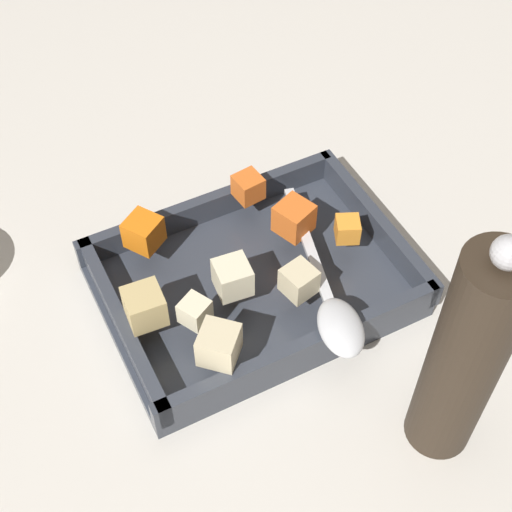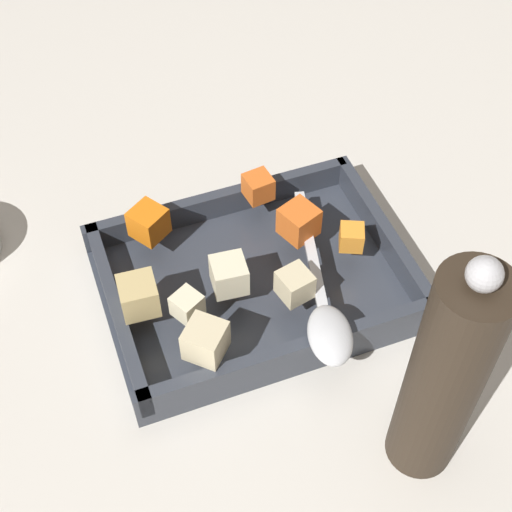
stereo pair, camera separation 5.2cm
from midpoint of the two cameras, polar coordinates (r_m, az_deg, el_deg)
ground_plane at (r=0.75m, az=1.97°, el=-3.47°), size 4.00×4.00×0.00m
baking_dish at (r=0.75m, az=2.00°, el=-2.07°), size 0.29×0.21×0.04m
carrot_chunk_heap_side at (r=0.74m, az=-6.24°, el=2.48°), size 0.04×0.04×0.03m
carrot_chunk_rim_edge at (r=0.74m, az=5.33°, el=2.55°), size 0.04×0.04×0.03m
carrot_chunk_corner_nw at (r=0.74m, az=9.36°, el=1.32°), size 0.03×0.03×0.02m
carrot_chunk_near_spoon at (r=0.77m, az=2.11°, el=5.24°), size 0.03×0.03×0.03m
potato_chunk_front_center at (r=0.68m, az=-6.90°, el=-2.92°), size 0.04×0.04×0.03m
potato_chunk_corner_se at (r=0.65m, az=-1.58°, el=-6.60°), size 0.05×0.05×0.03m
potato_chunk_mid_left at (r=0.69m, az=5.15°, el=-2.29°), size 0.03×0.03×0.03m
potato_chunk_mid_right at (r=0.68m, az=-3.10°, el=-3.90°), size 0.03×0.03×0.02m
potato_chunk_far_right at (r=0.69m, az=0.08°, el=-1.56°), size 0.03×0.03×0.03m
serving_spoon at (r=0.67m, az=7.70°, el=-5.20°), size 0.08×0.21×0.02m
pepper_mill at (r=0.59m, az=16.74°, el=-9.09°), size 0.06×0.06×0.26m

